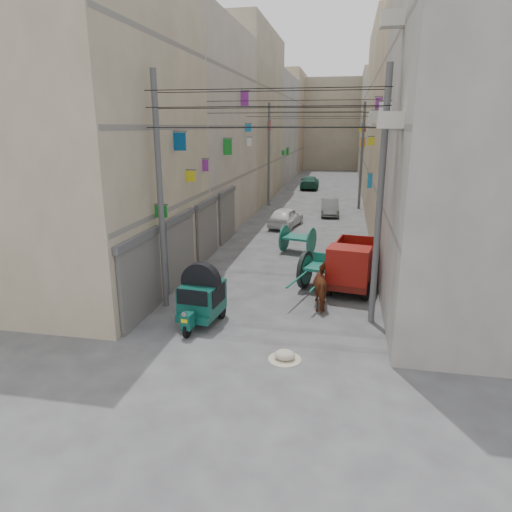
% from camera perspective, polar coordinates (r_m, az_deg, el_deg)
% --- Properties ---
extents(ground, '(140.00, 140.00, 0.00)m').
position_cam_1_polar(ground, '(10.81, -4.92, -19.40)').
color(ground, '#424244').
rests_on(ground, ground).
extents(building_row_left, '(8.00, 62.00, 14.00)m').
position_cam_1_polar(building_row_left, '(43.86, -2.86, 16.18)').
color(building_row_left, '#B9AA8C').
rests_on(building_row_left, ground).
extents(building_row_right, '(8.00, 62.00, 14.00)m').
position_cam_1_polar(building_row_right, '(42.92, 19.16, 15.37)').
color(building_row_right, '#A5A09A').
rests_on(building_row_right, ground).
extents(end_cap_building, '(22.00, 10.00, 13.00)m').
position_cam_1_polar(end_cap_building, '(74.49, 9.58, 15.90)').
color(end_cap_building, tan).
rests_on(end_cap_building, ground).
extents(shutters_left, '(0.18, 14.40, 2.88)m').
position_cam_1_polar(shutters_left, '(20.46, -7.61, 2.37)').
color(shutters_left, '#4A4A4F').
rests_on(shutters_left, ground).
extents(signboards, '(8.22, 40.52, 5.67)m').
position_cam_1_polar(signboards, '(30.34, 6.38, 10.51)').
color(signboards, red).
rests_on(signboards, ground).
extents(ac_units, '(0.70, 6.55, 3.35)m').
position_cam_1_polar(ac_units, '(16.19, 15.95, 19.58)').
color(ac_units, beige).
rests_on(ac_units, ground).
extents(utility_poles, '(7.40, 22.20, 8.00)m').
position_cam_1_polar(utility_poles, '(25.67, 5.51, 10.84)').
color(utility_poles, '#4F4F51').
rests_on(utility_poles, ground).
extents(overhead_cables, '(7.40, 22.52, 1.12)m').
position_cam_1_polar(overhead_cables, '(23.00, 5.01, 17.17)').
color(overhead_cables, black).
rests_on(overhead_cables, ground).
extents(auto_rickshaw, '(1.43, 2.28, 1.57)m').
position_cam_1_polar(auto_rickshaw, '(14.93, -6.83, -5.05)').
color(auto_rickshaw, black).
rests_on(auto_rickshaw, ground).
extents(tonga_cart, '(2.07, 3.54, 1.50)m').
position_cam_1_polar(tonga_cart, '(18.00, 8.22, -1.89)').
color(tonga_cart, black).
rests_on(tonga_cart, ground).
extents(mini_truck, '(2.11, 3.72, 1.98)m').
position_cam_1_polar(mini_truck, '(18.03, 11.85, -1.49)').
color(mini_truck, black).
rests_on(mini_truck, ground).
extents(second_cart, '(1.84, 1.72, 1.37)m').
position_cam_1_polar(second_cart, '(23.27, 5.24, 2.15)').
color(second_cart, '#166251').
rests_on(second_cart, ground).
extents(feed_sack, '(0.58, 0.46, 0.29)m').
position_cam_1_polar(feed_sack, '(12.93, 3.61, -12.23)').
color(feed_sack, '#BFB49E').
rests_on(feed_sack, ground).
extents(horse, '(1.12, 1.91, 1.52)m').
position_cam_1_polar(horse, '(16.40, 8.55, -3.79)').
color(horse, brown).
rests_on(horse, ground).
extents(distant_car_white, '(2.19, 3.95, 1.27)m').
position_cam_1_polar(distant_car_white, '(29.42, 3.75, 4.90)').
color(distant_car_white, silver).
rests_on(distant_car_white, ground).
extents(distant_car_grey, '(1.44, 3.57, 1.15)m').
position_cam_1_polar(distant_car_grey, '(33.70, 9.20, 6.04)').
color(distant_car_grey, '#525754').
rests_on(distant_car_grey, ground).
extents(distant_car_green, '(1.93, 4.53, 1.30)m').
position_cam_1_polar(distant_car_green, '(48.08, 6.72, 9.13)').
color(distant_car_green, '#1C5141').
rests_on(distant_car_green, ground).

